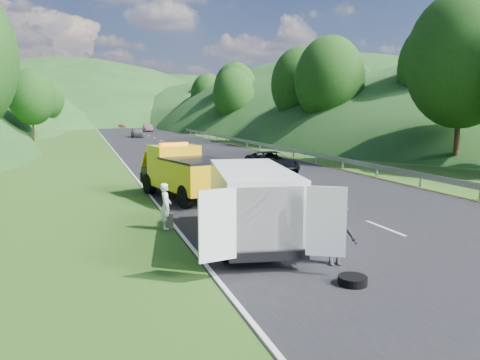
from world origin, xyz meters
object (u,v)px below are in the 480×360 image
object	(u,v)px
worker	(335,266)
suitcase	(168,221)
tow_truck	(184,172)
passing_suv	(271,173)
woman	(166,229)
spare_tire	(352,285)
child	(214,238)
white_van	(251,200)

from	to	relation	value
worker	suitcase	world-z (taller)	worker
tow_truck	passing_suv	world-z (taller)	tow_truck
woman	suitcase	distance (m)	0.28
tow_truck	spare_tire	world-z (taller)	tow_truck
child	suitcase	distance (m)	2.05
child	worker	distance (m)	4.31
white_van	child	xyz separation A→B (m)	(-1.00, 0.74, -1.33)
woman	spare_tire	xyz separation A→B (m)	(3.28, -6.63, 0.00)
child	spare_tire	bearing A→B (deg)	-37.93
child	spare_tire	size ratio (longest dim) A/B	1.34
white_van	woman	size ratio (longest dim) A/B	4.39
white_van	spare_tire	distance (m)	4.55
worker	passing_suv	xyz separation A→B (m)	(5.41, 17.49, 0.00)
white_van	suitcase	xyz separation A→B (m)	(-2.19, 2.39, -1.05)
tow_truck	spare_tire	bearing A→B (deg)	-96.77
child	passing_suv	distance (m)	15.90
suitcase	woman	bearing A→B (deg)	178.05
worker	passing_suv	bearing A→B (deg)	84.38
white_van	child	bearing A→B (deg)	154.14
suitcase	passing_suv	bearing A→B (deg)	53.83
tow_truck	woman	size ratio (longest dim) A/B	3.91
white_van	spare_tire	bearing A→B (deg)	-65.65
tow_truck	passing_suv	bearing A→B (deg)	29.70
woman	child	size ratio (longest dim) A/B	1.72
spare_tire	suitcase	bearing A→B (deg)	115.89
tow_truck	suitcase	bearing A→B (deg)	-121.63
woman	worker	size ratio (longest dim) A/B	0.91
woman	suitcase	xyz separation A→B (m)	(0.06, -0.00, 0.28)
tow_truck	woman	distance (m)	5.81
suitcase	passing_suv	size ratio (longest dim) A/B	0.11
white_van	suitcase	size ratio (longest dim) A/B	12.63
suitcase	spare_tire	world-z (taller)	suitcase
suitcase	passing_suv	xyz separation A→B (m)	(8.94, 12.23, -0.28)
tow_truck	woman	bearing A→B (deg)	-122.23
woman	passing_suv	world-z (taller)	woman
tow_truck	suitcase	distance (m)	5.74
white_van	worker	size ratio (longest dim) A/B	4.00
spare_tire	passing_suv	world-z (taller)	passing_suv
child	worker	xyz separation A→B (m)	(2.35, -3.61, 0.00)
tow_truck	child	xyz separation A→B (m)	(-0.54, -7.04, -1.24)
tow_truck	white_van	world-z (taller)	tow_truck
suitcase	passing_suv	world-z (taller)	passing_suv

